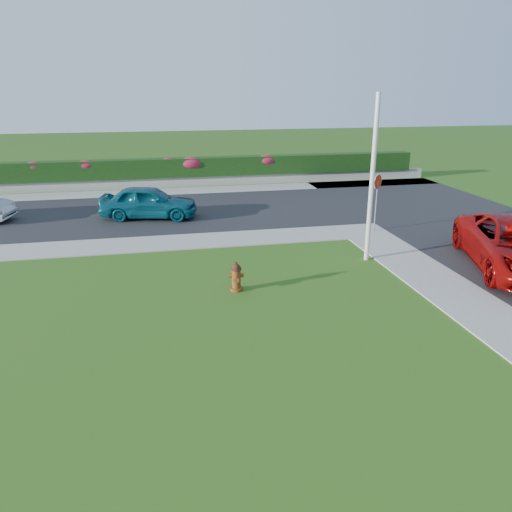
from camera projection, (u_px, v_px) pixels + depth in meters
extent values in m
plane|color=black|center=(232.00, 356.00, 11.34)|extent=(120.00, 120.00, 0.00)
cube|color=black|center=(79.00, 217.00, 23.33)|extent=(26.00, 8.00, 0.04)
cube|color=gray|center=(34.00, 251.00, 18.51)|extent=(24.00, 2.00, 0.04)
cube|color=gray|center=(362.00, 231.00, 21.01)|extent=(2.00, 2.00, 0.04)
cube|color=gray|center=(163.00, 192.00, 28.73)|extent=(34.00, 2.00, 0.04)
cube|color=gray|center=(162.00, 182.00, 30.03)|extent=(34.00, 0.40, 0.60)
cube|color=black|center=(161.00, 168.00, 29.85)|extent=(32.00, 0.90, 1.10)
cylinder|color=#4C230B|center=(236.00, 289.00, 14.99)|extent=(0.39, 0.39, 0.09)
cylinder|color=#4C230B|center=(236.00, 278.00, 14.88)|extent=(0.26, 0.26, 0.59)
cylinder|color=black|center=(236.00, 269.00, 14.78)|extent=(0.32, 0.32, 0.06)
sphere|color=black|center=(236.00, 268.00, 14.77)|extent=(0.26, 0.26, 0.26)
cylinder|color=black|center=(236.00, 263.00, 14.72)|extent=(0.08, 0.08, 0.08)
cylinder|color=#4C230B|center=(230.00, 276.00, 14.84)|extent=(0.13, 0.14, 0.13)
cylinder|color=#4C230B|center=(242.00, 275.00, 14.86)|extent=(0.13, 0.14, 0.13)
cylinder|color=#4C230B|center=(236.00, 280.00, 14.71)|extent=(0.19, 0.16, 0.17)
imported|color=#0C4E60|center=(149.00, 202.00, 22.80)|extent=(4.63, 2.61, 1.49)
cylinder|color=silver|center=(372.00, 180.00, 16.72)|extent=(0.16, 0.16, 5.65)
cylinder|color=slate|center=(376.00, 206.00, 20.73)|extent=(0.06, 0.06, 2.14)
cylinder|color=#AB200B|center=(378.00, 182.00, 20.39)|extent=(0.52, 0.40, 0.62)
cylinder|color=white|center=(378.00, 182.00, 20.39)|extent=(0.54, 0.41, 0.66)
ellipsoid|color=#A81C31|center=(34.00, 166.00, 28.29)|extent=(1.14, 0.73, 0.57)
ellipsoid|color=#A81C31|center=(87.00, 165.00, 28.84)|extent=(1.23, 0.79, 0.61)
ellipsoid|color=#A81C31|center=(168.00, 162.00, 29.73)|extent=(1.02, 0.66, 0.51)
ellipsoid|color=#A81C31|center=(192.00, 163.00, 30.03)|extent=(1.53, 0.98, 0.77)
ellipsoid|color=#A81C31|center=(267.00, 160.00, 30.91)|extent=(1.34, 0.86, 0.67)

